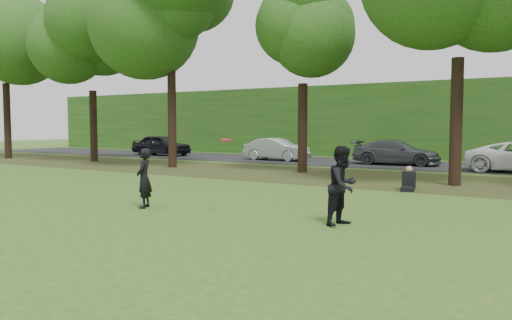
{
  "coord_description": "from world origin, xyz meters",
  "views": [
    {
      "loc": [
        7.44,
        -6.87,
        2.2
      ],
      "look_at": [
        0.62,
        4.03,
        1.3
      ],
      "focal_mm": 35.0,
      "sensor_mm": 36.0,
      "label": 1
    }
  ],
  "objects": [
    {
      "name": "parked_cars",
      "position": [
        0.26,
        19.85,
        0.73
      ],
      "size": [
        40.18,
        3.83,
        1.49
      ],
      "color": "black",
      "rests_on": "street"
    },
    {
      "name": "frisbee",
      "position": [
        0.46,
        2.93,
        1.84
      ],
      "size": [
        0.38,
        0.38,
        0.1
      ],
      "color": "#FF1554",
      "rests_on": "ground"
    },
    {
      "name": "leaf_litter",
      "position": [
        0.0,
        13.0,
        0.01
      ],
      "size": [
        60.0,
        7.0,
        0.01
      ],
      "primitive_type": "cube",
      "color": "#473519",
      "rests_on": "ground"
    },
    {
      "name": "far_hedge",
      "position": [
        0.0,
        27.0,
        2.5
      ],
      "size": [
        70.0,
        3.0,
        5.0
      ],
      "primitive_type": "cube",
      "color": "#1F5117",
      "rests_on": "ground"
    },
    {
      "name": "player_right",
      "position": [
        3.3,
        3.36,
        0.87
      ],
      "size": [
        0.83,
        0.97,
        1.75
      ],
      "primitive_type": "imported",
      "rotation": [
        0.0,
        0.0,
        1.35
      ],
      "color": "black",
      "rests_on": "ground"
    },
    {
      "name": "street",
      "position": [
        0.0,
        21.0,
        0.01
      ],
      "size": [
        70.0,
        7.0,
        0.02
      ],
      "primitive_type": "cube",
      "color": "black",
      "rests_on": "ground"
    },
    {
      "name": "seated_person",
      "position": [
        2.96,
        9.97,
        0.31
      ],
      "size": [
        0.51,
        0.78,
        0.83
      ],
      "rotation": [
        0.0,
        0.0,
        0.14
      ],
      "color": "black",
      "rests_on": "ground"
    },
    {
      "name": "player_left",
      "position": [
        -2.06,
        2.71,
        0.79
      ],
      "size": [
        0.6,
        0.69,
        1.59
      ],
      "primitive_type": "imported",
      "rotation": [
        0.0,
        0.0,
        -1.1
      ],
      "color": "black",
      "rests_on": "ground"
    },
    {
      "name": "ground",
      "position": [
        0.0,
        0.0,
        0.0
      ],
      "size": [
        120.0,
        120.0,
        0.0
      ],
      "primitive_type": "plane",
      "color": "#2E5A1C",
      "rests_on": "ground"
    }
  ]
}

